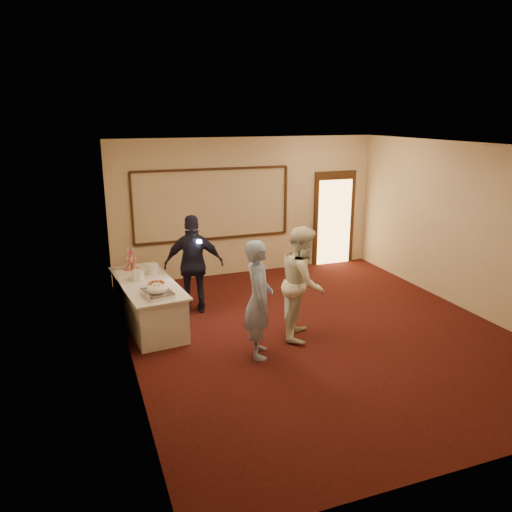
% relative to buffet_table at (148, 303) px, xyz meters
% --- Properties ---
extents(floor, '(7.00, 7.00, 0.00)m').
position_rel_buffet_table_xyz_m(floor, '(2.57, -1.25, -0.39)').
color(floor, black).
rests_on(floor, ground).
extents(room_walls, '(6.04, 7.04, 3.02)m').
position_rel_buffet_table_xyz_m(room_walls, '(2.57, -1.25, 1.64)').
color(room_walls, beige).
rests_on(room_walls, floor).
extents(wall_molding, '(3.45, 0.04, 1.55)m').
position_rel_buffet_table_xyz_m(wall_molding, '(1.77, 2.22, 1.21)').
color(wall_molding, '#321C0F').
rests_on(wall_molding, room_walls).
extents(doorway, '(1.05, 0.07, 2.20)m').
position_rel_buffet_table_xyz_m(doorway, '(4.72, 2.20, 0.69)').
color(doorway, '#321C0F').
rests_on(doorway, floor).
extents(buffet_table, '(1.08, 2.29, 0.77)m').
position_rel_buffet_table_xyz_m(buffet_table, '(0.00, 0.00, 0.00)').
color(buffet_table, silver).
rests_on(buffet_table, floor).
extents(pavlova_tray, '(0.47, 0.58, 0.20)m').
position_rel_buffet_table_xyz_m(pavlova_tray, '(0.06, -0.73, 0.47)').
color(pavlova_tray, '#B3B6BB').
rests_on(pavlova_tray, buffet_table).
extents(cupcake_stand, '(0.28, 0.28, 0.42)m').
position_rel_buffet_table_xyz_m(cupcake_stand, '(-0.15, 0.81, 0.53)').
color(cupcake_stand, '#D2446A').
rests_on(cupcake_stand, buffet_table).
extents(plate_stack_a, '(0.20, 0.20, 0.17)m').
position_rel_buffet_table_xyz_m(plate_stack_a, '(-0.11, 0.14, 0.47)').
color(plate_stack_a, white).
rests_on(plate_stack_a, buffet_table).
extents(plate_stack_b, '(0.21, 0.21, 0.17)m').
position_rel_buffet_table_xyz_m(plate_stack_b, '(0.17, 0.39, 0.47)').
color(plate_stack_b, white).
rests_on(plate_stack_b, buffet_table).
extents(tart, '(0.31, 0.31, 0.06)m').
position_rel_buffet_table_xyz_m(tart, '(0.12, -0.28, 0.41)').
color(tart, white).
rests_on(tart, buffet_table).
extents(man, '(0.58, 0.73, 1.76)m').
position_rel_buffet_table_xyz_m(man, '(1.37, -1.69, 0.49)').
color(man, '#8FA6D9').
rests_on(man, floor).
extents(woman, '(1.02, 1.10, 1.81)m').
position_rel_buffet_table_xyz_m(woman, '(2.26, -1.29, 0.52)').
color(woman, white).
rests_on(woman, floor).
extents(guest, '(1.12, 0.65, 1.79)m').
position_rel_buffet_table_xyz_m(guest, '(0.88, 0.30, 0.51)').
color(guest, black).
rests_on(guest, floor).
extents(camera_flash, '(0.07, 0.05, 0.05)m').
position_rel_buffet_table_xyz_m(camera_flash, '(0.94, 0.10, 0.97)').
color(camera_flash, white).
rests_on(camera_flash, guest).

